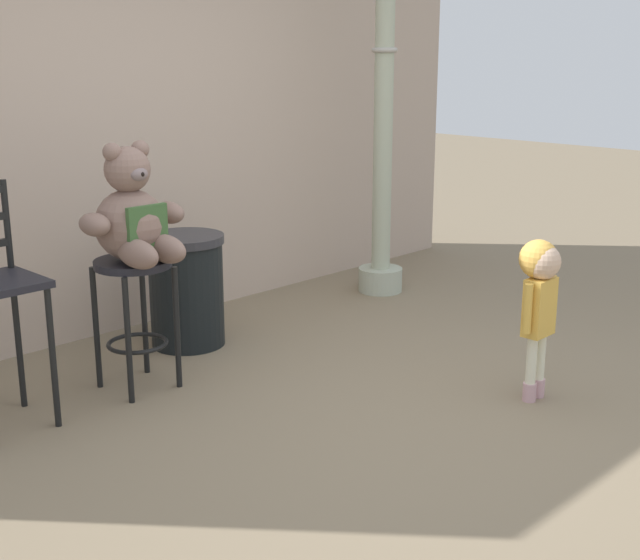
# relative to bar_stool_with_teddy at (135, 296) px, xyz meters

# --- Properties ---
(ground_plane) EXTENTS (24.00, 24.00, 0.00)m
(ground_plane) POSITION_rel_bar_stool_with_teddy_xyz_m (0.60, -1.20, -0.52)
(ground_plane) COLOR #7E6D55
(building_wall) EXTENTS (6.48, 0.30, 3.28)m
(building_wall) POSITION_rel_bar_stool_with_teddy_xyz_m (0.60, 1.08, 1.12)
(building_wall) COLOR #BCA491
(building_wall) RESTS_ON ground_plane
(bar_stool_with_teddy) EXTENTS (0.41, 0.41, 0.72)m
(bar_stool_with_teddy) POSITION_rel_bar_stool_with_teddy_xyz_m (0.00, 0.00, 0.00)
(bar_stool_with_teddy) COLOR black
(bar_stool_with_teddy) RESTS_ON ground_plane
(teddy_bear) EXTENTS (0.59, 0.53, 0.62)m
(teddy_bear) POSITION_rel_bar_stool_with_teddy_xyz_m (0.00, -0.03, 0.43)
(teddy_bear) COLOR #816458
(teddy_bear) RESTS_ON bar_stool_with_teddy
(child_walking) EXTENTS (0.27, 0.22, 0.86)m
(child_walking) POSITION_rel_bar_stool_with_teddy_xyz_m (1.37, -1.62, 0.10)
(child_walking) COLOR #CA9CA4
(child_walking) RESTS_ON ground_plane
(trash_bin) EXTENTS (0.48, 0.48, 0.70)m
(trash_bin) POSITION_rel_bar_stool_with_teddy_xyz_m (0.62, 0.38, -0.17)
(trash_bin) COLOR black
(trash_bin) RESTS_ON ground_plane
(lamppost) EXTENTS (0.33, 0.33, 3.09)m
(lamppost) POSITION_rel_bar_stool_with_teddy_xyz_m (2.39, 0.32, 0.72)
(lamppost) COLOR #AAB19C
(lamppost) RESTS_ON ground_plane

